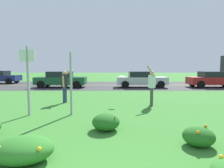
# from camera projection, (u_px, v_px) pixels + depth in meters

# --- Properties ---
(ground_plane) EXTENTS (120.00, 120.00, 0.00)m
(ground_plane) POSITION_uv_depth(u_px,v_px,m) (102.00, 101.00, 10.57)
(ground_plane) COLOR #387A2D
(highway_strip) EXTENTS (120.00, 9.97, 0.01)m
(highway_strip) POSITION_uv_depth(u_px,v_px,m) (107.00, 85.00, 19.95)
(highway_strip) COLOR #38383A
(highway_strip) RESTS_ON ground
(highway_center_stripe) EXTENTS (120.00, 0.16, 0.00)m
(highway_center_stripe) POSITION_uv_depth(u_px,v_px,m) (107.00, 85.00, 19.95)
(highway_center_stripe) COLOR yellow
(highway_center_stripe) RESTS_ON ground
(daylily_clump_mid_center) EXTENTS (1.16, 0.95, 0.48)m
(daylily_clump_mid_center) POSITION_uv_depth(u_px,v_px,m) (23.00, 150.00, 3.66)
(daylily_clump_mid_center) COLOR #2D7526
(daylily_clump_mid_center) RESTS_ON ground
(daylily_clump_front_right) EXTENTS (0.79, 0.84, 0.47)m
(daylily_clump_front_right) POSITION_uv_depth(u_px,v_px,m) (106.00, 122.00, 5.55)
(daylily_clump_front_right) COLOR #23661E
(daylily_clump_front_right) RESTS_ON ground
(daylily_clump_mid_left) EXTENTS (0.72, 0.70, 0.48)m
(daylily_clump_mid_left) POSITION_uv_depth(u_px,v_px,m) (198.00, 136.00, 4.43)
(daylily_clump_mid_left) COLOR #23661E
(daylily_clump_mid_left) RESTS_ON ground
(sign_post_near_path) EXTENTS (0.56, 0.10, 2.58)m
(sign_post_near_path) POSITION_uv_depth(u_px,v_px,m) (28.00, 74.00, 7.16)
(sign_post_near_path) COLOR #93969B
(sign_post_near_path) RESTS_ON ground
(sign_post_by_roadside) EXTENTS (0.07, 0.10, 2.36)m
(sign_post_by_roadside) POSITION_uv_depth(u_px,v_px,m) (71.00, 84.00, 7.29)
(sign_post_by_roadside) COLOR #93969B
(sign_post_by_roadside) RESTS_ON ground
(person_thrower_dark_shirt) EXTENTS (0.56, 0.52, 1.71)m
(person_thrower_dark_shirt) POSITION_uv_depth(u_px,v_px,m) (64.00, 84.00, 9.83)
(person_thrower_dark_shirt) COLOR #232328
(person_thrower_dark_shirt) RESTS_ON ground
(person_catcher_white_shirt) EXTENTS (0.46, 0.51, 1.89)m
(person_catcher_white_shirt) POSITION_uv_depth(u_px,v_px,m) (151.00, 85.00, 9.13)
(person_catcher_white_shirt) COLOR silver
(person_catcher_white_shirt) RESTS_ON ground
(frisbee_white) EXTENTS (0.26, 0.26, 0.10)m
(frisbee_white) POSITION_uv_depth(u_px,v_px,m) (122.00, 77.00, 9.49)
(frisbee_white) COLOR white
(car_dark_green_center_left) EXTENTS (4.50, 2.00, 1.45)m
(car_dark_green_center_left) POSITION_uv_depth(u_px,v_px,m) (61.00, 79.00, 17.65)
(car_dark_green_center_left) COLOR #194C2D
(car_dark_green_center_left) RESTS_ON ground
(car_silver_center_right) EXTENTS (4.50, 2.00, 1.45)m
(car_silver_center_right) POSITION_uv_depth(u_px,v_px,m) (141.00, 79.00, 17.66)
(car_silver_center_right) COLOR #B7BABF
(car_silver_center_right) RESTS_ON ground
(car_red_rightmost) EXTENTS (4.50, 2.00, 1.45)m
(car_red_rightmost) POSITION_uv_depth(u_px,v_px,m) (213.00, 79.00, 17.68)
(car_red_rightmost) COLOR maroon
(car_red_rightmost) RESTS_ON ground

